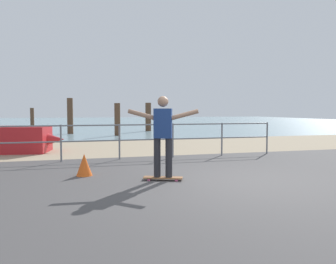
{
  "coord_description": "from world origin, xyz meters",
  "views": [
    {
      "loc": [
        -2.87,
        -6.2,
        1.45
      ],
      "look_at": [
        -0.55,
        2.0,
        0.9
      ],
      "focal_mm": 36.32,
      "sensor_mm": 36.0,
      "label": 1
    }
  ],
  "objects": [
    {
      "name": "skateboarder",
      "position": [
        -1.1,
        0.43,
        1.02
      ],
      "size": [
        1.37,
        0.63,
        1.65
      ],
      "color": "#26262B",
      "rests_on": "skateboard"
    },
    {
      "name": "sea_surface",
      "position": [
        0.0,
        35.0,
        0.0
      ],
      "size": [
        72.0,
        50.0,
        0.04
      ],
      "primitive_type": "cube",
      "color": "#75939E",
      "rests_on": "ground"
    },
    {
      "name": "groyne_post_1",
      "position": [
        -2.98,
        15.08,
        1.09
      ],
      "size": [
        0.34,
        0.34,
        2.17
      ],
      "primitive_type": "cylinder",
      "color": "#513826",
      "rests_on": "ground"
    },
    {
      "name": "skateboard",
      "position": [
        -1.1,
        0.43,
        0.07
      ],
      "size": [
        0.82,
        0.49,
        0.08
      ],
      "color": "brown",
      "rests_on": "ground"
    },
    {
      "name": "traffic_cone",
      "position": [
        -2.63,
        1.35,
        0.25
      ],
      "size": [
        0.36,
        0.36,
        0.5
      ],
      "primitive_type": "cone",
      "color": "#E55919",
      "rests_on": "ground"
    },
    {
      "name": "railing_fence",
      "position": [
        -2.37,
        3.6,
        0.7
      ],
      "size": [
        11.37,
        0.05,
        1.05
      ],
      "color": "slate",
      "rests_on": "ground"
    },
    {
      "name": "beach_strip",
      "position": [
        0.0,
        7.0,
        0.0
      ],
      "size": [
        24.0,
        6.0,
        0.04
      ],
      "primitive_type": "cube",
      "color": "tan",
      "rests_on": "ground"
    },
    {
      "name": "ground_plane",
      "position": [
        0.0,
        -1.0,
        0.0
      ],
      "size": [
        24.0,
        10.0,
        0.04
      ],
      "primitive_type": "cube",
      "color": "#474444",
      "rests_on": "ground"
    },
    {
      "name": "groyne_post_2",
      "position": [
        -0.42,
        12.91,
        0.92
      ],
      "size": [
        0.33,
        0.33,
        1.84
      ],
      "primitive_type": "cylinder",
      "color": "#513826",
      "rests_on": "ground"
    },
    {
      "name": "groyne_post_0",
      "position": [
        -5.54,
        19.11,
        0.8
      ],
      "size": [
        0.26,
        0.26,
        1.6
      ],
      "primitive_type": "cylinder",
      "color": "#513826",
      "rests_on": "ground"
    },
    {
      "name": "groyne_post_3",
      "position": [
        2.14,
        16.44,
        0.97
      ],
      "size": [
        0.39,
        0.39,
        1.94
      ],
      "primitive_type": "cylinder",
      "color": "#513826",
      "rests_on": "ground"
    }
  ]
}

